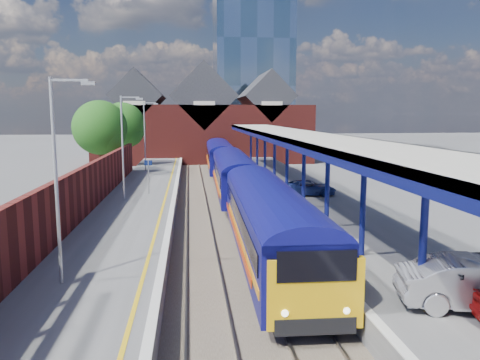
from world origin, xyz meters
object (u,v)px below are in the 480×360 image
(lamp_post_b, at_px, (60,168))
(lamp_post_c, at_px, (124,141))
(lamp_post_d, at_px, (146,132))
(platform_sign, at_px, (148,171))
(train, at_px, (226,162))
(parked_car_blue, at_px, (309,188))
(parked_car_silver, at_px, (479,284))

(lamp_post_b, height_order, lamp_post_c, same)
(lamp_post_d, distance_m, platform_sign, 14.25)
(train, height_order, parked_car_blue, train)
(lamp_post_b, height_order, platform_sign, lamp_post_b)
(train, height_order, parked_car_silver, train)
(train, distance_m, parked_car_blue, 13.72)
(lamp_post_c, bearing_deg, parked_car_silver, -56.68)
(lamp_post_b, bearing_deg, parked_car_silver, -15.57)
(lamp_post_d, xyz_separation_m, parked_car_blue, (12.82, -15.66, -3.45))
(platform_sign, relative_size, parked_car_blue, 0.64)
(train, relative_size, lamp_post_d, 9.42)
(parked_car_silver, bearing_deg, train, 21.32)
(train, bearing_deg, lamp_post_c, -120.93)
(parked_car_blue, bearing_deg, train, 32.74)
(lamp_post_d, bearing_deg, platform_sign, -84.44)
(parked_car_blue, bearing_deg, lamp_post_b, 153.37)
(platform_sign, bearing_deg, lamp_post_c, -124.26)
(train, xyz_separation_m, parked_car_blue, (4.97, -12.77, -0.58))
(train, bearing_deg, lamp_post_d, 159.81)
(lamp_post_d, xyz_separation_m, platform_sign, (1.36, -14.00, -2.30))
(lamp_post_d, bearing_deg, parked_car_blue, -50.70)
(lamp_post_b, height_order, lamp_post_d, same)
(lamp_post_c, relative_size, platform_sign, 2.80)
(parked_car_blue, bearing_deg, platform_sign, 93.24)
(parked_car_blue, bearing_deg, parked_car_silver, -168.35)
(lamp_post_b, relative_size, parked_car_silver, 1.50)
(train, relative_size, parked_car_blue, 16.98)
(lamp_post_b, bearing_deg, platform_sign, 85.67)
(lamp_post_b, distance_m, parked_car_blue, 21.05)
(train, relative_size, lamp_post_b, 9.42)
(lamp_post_d, distance_m, parked_car_blue, 20.53)
(train, xyz_separation_m, lamp_post_c, (-7.86, -13.11, 2.87))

